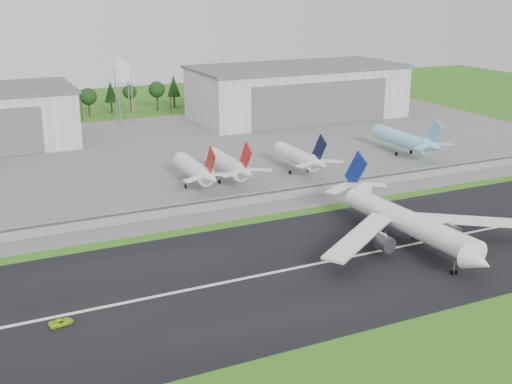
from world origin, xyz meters
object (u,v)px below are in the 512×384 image
ground_vehicle (61,322)px  parked_jet_red_a (197,170)px  parked_jet_navy (301,157)px  parked_jet_skyblue (407,140)px  parked_jet_red_b (231,166)px  main_airliner (409,228)px

ground_vehicle → parked_jet_red_a: (53.39, 70.32, 5.31)m
ground_vehicle → parked_jet_red_a: size_ratio=0.15×
parked_jet_red_a → parked_jet_navy: (37.56, -0.01, -0.08)m
parked_jet_red_a → parked_jet_skyblue: size_ratio=0.84×
parked_jet_red_b → parked_jet_red_a: bearing=-179.9°
parked_jet_navy → parked_jet_skyblue: parked_jet_skyblue is taller
ground_vehicle → main_airliner: bearing=-97.1°
parked_jet_red_a → main_airliner: bearing=-65.5°
main_airliner → ground_vehicle: size_ratio=12.93×
parked_jet_red_b → parked_jet_skyblue: 74.34m
parked_jet_skyblue → parked_jet_navy: bearing=-174.0°
parked_jet_red_b → main_airliner: bearing=-74.2°
main_airliner → parked_jet_red_a: size_ratio=1.89×
main_airliner → parked_jet_red_b: main_airliner is taller
parked_jet_skyblue → parked_jet_red_a: bearing=-176.7°
parked_jet_red_a → parked_jet_skyblue: (85.72, 5.02, 0.06)m
ground_vehicle → parked_jet_navy: bearing=-61.7°
parked_jet_red_b → parked_jet_navy: (26.00, -0.03, -0.19)m
main_airliner → parked_jet_red_b: (-18.96, 66.99, 1.26)m
parked_jet_red_a → parked_jet_red_b: 11.56m
main_airliner → parked_jet_red_a: (-30.52, 66.98, 1.15)m
parked_jet_navy → parked_jet_skyblue: (48.17, 5.03, 0.13)m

